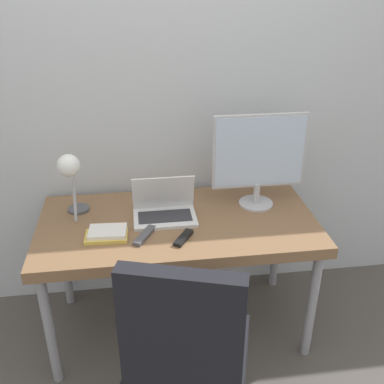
{
  "coord_description": "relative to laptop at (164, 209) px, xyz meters",
  "views": [
    {
      "loc": [
        -0.2,
        -1.67,
        1.93
      ],
      "look_at": [
        0.07,
        0.33,
        0.91
      ],
      "focal_mm": 42.0,
      "sensor_mm": 36.0,
      "label": 1
    }
  ],
  "objects": [
    {
      "name": "monitor",
      "position": [
        0.52,
        0.08,
        0.24
      ],
      "size": [
        0.5,
        0.19,
        0.52
      ],
      "color": "#B7B7BC",
      "rests_on": "desk"
    },
    {
      "name": "laptop",
      "position": [
        0.0,
        0.0,
        0.0
      ],
      "size": [
        0.33,
        0.22,
        0.22
      ],
      "color": "silver",
      "rests_on": "desk"
    },
    {
      "name": "media_remote",
      "position": [
        0.07,
        -0.23,
        -0.04
      ],
      "size": [
        0.11,
        0.15,
        0.02
      ],
      "color": "black",
      "rests_on": "desk"
    },
    {
      "name": "desk_lamp",
      "position": [
        -0.46,
        0.01,
        0.23
      ],
      "size": [
        0.12,
        0.26,
        0.39
      ],
      "color": "#4C4C51",
      "rests_on": "desk"
    },
    {
      "name": "office_chair",
      "position": [
        0.02,
        -0.81,
        -0.18
      ],
      "size": [
        0.6,
        0.6,
        1.05
      ],
      "color": "black",
      "rests_on": "ground_plane"
    },
    {
      "name": "wall_back",
      "position": [
        0.07,
        0.39,
        0.52
      ],
      "size": [
        8.0,
        0.05,
        2.6
      ],
      "color": "silver",
      "rests_on": "ground_plane"
    },
    {
      "name": "tv_remote",
      "position": [
        -0.11,
        -0.18,
        -0.04
      ],
      "size": [
        0.12,
        0.17,
        0.02
      ],
      "color": "#4C4C51",
      "rests_on": "desk"
    },
    {
      "name": "book_stack",
      "position": [
        -0.3,
        -0.16,
        -0.03
      ],
      "size": [
        0.21,
        0.15,
        0.04
      ],
      "color": "gold",
      "rests_on": "desk"
    },
    {
      "name": "ground_plane",
      "position": [
        0.07,
        -0.41,
        -0.78
      ],
      "size": [
        12.0,
        12.0,
        0.0
      ],
      "primitive_type": "plane",
      "color": "#514C47"
    },
    {
      "name": "desk",
      "position": [
        0.07,
        -0.04,
        -0.11
      ],
      "size": [
        1.46,
        0.73,
        0.73
      ],
      "color": "brown",
      "rests_on": "ground_plane"
    }
  ]
}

